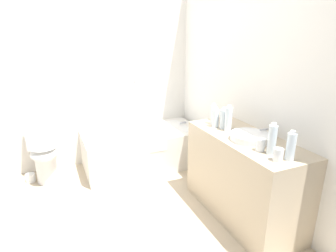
# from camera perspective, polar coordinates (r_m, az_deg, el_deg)

# --- Properties ---
(ground_plane) EXTENTS (4.07, 4.07, 0.00)m
(ground_plane) POSITION_cam_1_polar(r_m,az_deg,el_deg) (3.05, -12.83, -17.09)
(ground_plane) COLOR #C1AD8E
(wall_back_tiled) EXTENTS (3.47, 0.10, 2.51)m
(wall_back_tiled) POSITION_cam_1_polar(r_m,az_deg,el_deg) (3.86, -18.12, 10.24)
(wall_back_tiled) COLOR silver
(wall_back_tiled) RESTS_ON ground_plane
(wall_right_mirror) EXTENTS (0.10, 2.99, 2.51)m
(wall_right_mirror) POSITION_cam_1_polar(r_m,az_deg,el_deg) (3.18, 14.89, 8.95)
(wall_right_mirror) COLOR silver
(wall_right_mirror) RESTS_ON ground_plane
(bathtub) EXTENTS (1.53, 0.77, 1.20)m
(bathtub) POSITION_cam_1_polar(r_m,az_deg,el_deg) (3.85, -5.07, -4.21)
(bathtub) COLOR silver
(bathtub) RESTS_ON ground_plane
(toilet) EXTENTS (0.37, 0.50, 0.75)m
(toilet) POSITION_cam_1_polar(r_m,az_deg,el_deg) (3.74, -23.58, -4.58)
(toilet) COLOR white
(toilet) RESTS_ON ground_plane
(vanity_counter) EXTENTS (0.53, 1.27, 0.82)m
(vanity_counter) POSITION_cam_1_polar(r_m,az_deg,el_deg) (2.88, 14.72, -9.86)
(vanity_counter) COLOR tan
(vanity_counter) RESTS_ON ground_plane
(sink_basin) EXTENTS (0.36, 0.36, 0.06)m
(sink_basin) POSITION_cam_1_polar(r_m,az_deg,el_deg) (2.64, 16.17, -2.09)
(sink_basin) COLOR white
(sink_basin) RESTS_ON vanity_counter
(sink_faucet) EXTENTS (0.13, 0.15, 0.09)m
(sink_faucet) POSITION_cam_1_polar(r_m,az_deg,el_deg) (2.77, 19.48, -1.28)
(sink_faucet) COLOR #ABABB0
(sink_faucet) RESTS_ON vanity_counter
(water_bottle_0) EXTENTS (0.06, 0.06, 0.22)m
(water_bottle_0) POSITION_cam_1_polar(r_m,az_deg,el_deg) (2.99, 9.10, 2.30)
(water_bottle_0) COLOR silver
(water_bottle_0) RESTS_ON vanity_counter
(water_bottle_1) EXTENTS (0.07, 0.07, 0.26)m
(water_bottle_1) POSITION_cam_1_polar(r_m,az_deg,el_deg) (2.80, 12.01, 1.39)
(water_bottle_1) COLOR silver
(water_bottle_1) RESTS_ON vanity_counter
(water_bottle_2) EXTENTS (0.07, 0.07, 0.26)m
(water_bottle_2) POSITION_cam_1_polar(r_m,az_deg,el_deg) (2.37, 20.13, -2.55)
(water_bottle_2) COLOR silver
(water_bottle_2) RESTS_ON vanity_counter
(water_bottle_3) EXTENTS (0.07, 0.07, 0.21)m
(water_bottle_3) POSITION_cam_1_polar(r_m,az_deg,el_deg) (2.87, 11.00, 1.43)
(water_bottle_3) COLOR silver
(water_bottle_3) RESTS_ON vanity_counter
(water_bottle_4) EXTENTS (0.07, 0.07, 0.23)m
(water_bottle_4) POSITION_cam_1_polar(r_m,az_deg,el_deg) (2.31, 23.39, -3.77)
(water_bottle_4) COLOR silver
(water_bottle_4) RESTS_ON vanity_counter
(water_bottle_5) EXTENTS (0.07, 0.07, 0.21)m
(water_bottle_5) POSITION_cam_1_polar(r_m,az_deg,el_deg) (2.90, 9.48, 1.64)
(water_bottle_5) COLOR silver
(water_bottle_5) RESTS_ON vanity_counter
(drinking_glass_0) EXTENTS (0.07, 0.07, 0.10)m
(drinking_glass_0) POSITION_cam_1_polar(r_m,az_deg,el_deg) (2.28, 21.20, -5.38)
(drinking_glass_0) COLOR white
(drinking_glass_0) RESTS_ON vanity_counter
(drinking_glass_1) EXTENTS (0.07, 0.07, 0.10)m
(drinking_glass_1) POSITION_cam_1_polar(r_m,az_deg,el_deg) (2.42, 18.03, -3.63)
(drinking_glass_1) COLOR white
(drinking_glass_1) RESTS_ON vanity_counter
(toilet_paper_roll) EXTENTS (0.11, 0.11, 0.10)m
(toilet_paper_roll) POSITION_cam_1_polar(r_m,az_deg,el_deg) (3.90, -25.82, -9.31)
(toilet_paper_roll) COLOR white
(toilet_paper_roll) RESTS_ON ground_plane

